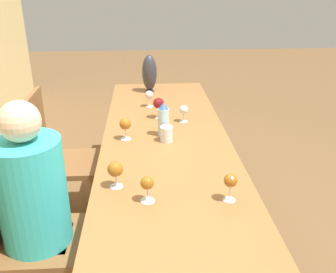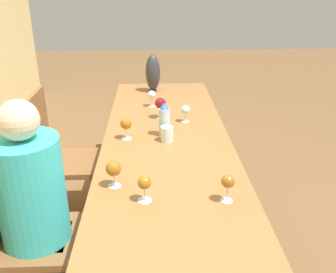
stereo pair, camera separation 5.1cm
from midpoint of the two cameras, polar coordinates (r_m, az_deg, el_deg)
ground_plane at (r=2.79m, az=-0.68°, el=-15.01°), size 14.00×14.00×0.00m
dining_table at (r=2.43m, az=-0.75°, el=-2.63°), size 2.86×0.84×0.73m
water_bottle at (r=2.49m, az=-1.28°, el=2.56°), size 0.08×0.08×0.23m
water_tumbler at (r=2.43m, az=-0.87°, el=0.39°), size 0.08×0.08×0.10m
vase at (r=3.44m, az=-3.27°, el=9.65°), size 0.13×0.13×0.34m
wine_glass_0 at (r=2.45m, az=-7.13°, el=1.83°), size 0.08×0.08×0.15m
wine_glass_1 at (r=1.79m, az=-4.01°, el=-7.23°), size 0.07×0.07×0.13m
wine_glass_3 at (r=2.80m, az=-1.97°, el=5.04°), size 0.08×0.08×0.16m
wine_glass_4 at (r=1.80m, az=8.71°, el=-6.78°), size 0.07×0.07×0.14m
wine_glass_5 at (r=3.06m, az=-3.36°, el=6.30°), size 0.07×0.07×0.14m
wine_glass_6 at (r=1.92m, az=-8.78°, el=-5.03°), size 0.08×0.08×0.14m
wine_glass_7 at (r=2.74m, az=1.89°, el=4.03°), size 0.06×0.06×0.13m
chair_near at (r=2.14m, az=-21.85°, el=-13.22°), size 0.44×0.44×0.99m
chair_far at (r=2.85m, az=-16.96°, el=-2.74°), size 0.44×0.44×0.99m
person_near at (r=2.03m, az=-19.97°, el=-10.29°), size 0.34×0.34×1.23m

